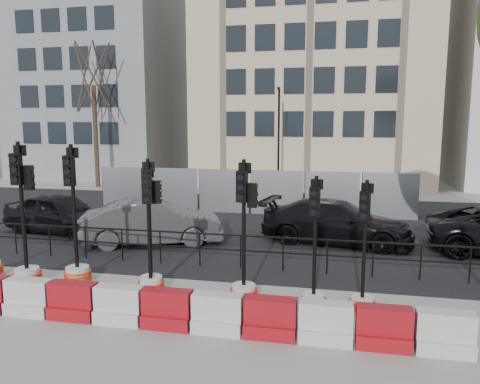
% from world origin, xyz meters
% --- Properties ---
extents(ground, '(120.00, 120.00, 0.00)m').
position_xyz_m(ground, '(0.00, 0.00, 0.00)').
color(ground, '#51514C').
rests_on(ground, ground).
extents(sidewalk_near, '(40.00, 6.00, 0.02)m').
position_xyz_m(sidewalk_near, '(0.00, -3.00, 0.01)').
color(sidewalk_near, gray).
rests_on(sidewalk_near, ground).
extents(road, '(40.00, 14.00, 0.03)m').
position_xyz_m(road, '(0.00, 7.00, 0.01)').
color(road, black).
rests_on(road, ground).
extents(sidewalk_far, '(40.00, 4.00, 0.02)m').
position_xyz_m(sidewalk_far, '(0.00, 16.00, 0.01)').
color(sidewalk_far, gray).
rests_on(sidewalk_far, ground).
extents(building_grey, '(11.00, 9.06, 14.00)m').
position_xyz_m(building_grey, '(-14.00, 21.99, 7.00)').
color(building_grey, gray).
rests_on(building_grey, ground).
extents(building_cream, '(15.00, 10.06, 18.00)m').
position_xyz_m(building_cream, '(2.00, 21.99, 9.00)').
color(building_cream, beige).
rests_on(building_cream, ground).
extents(kerb_railing, '(18.00, 0.04, 1.00)m').
position_xyz_m(kerb_railing, '(0.00, 1.20, 0.69)').
color(kerb_railing, black).
rests_on(kerb_railing, ground).
extents(heras_fencing, '(14.33, 1.72, 2.00)m').
position_xyz_m(heras_fencing, '(0.57, 9.86, 0.65)').
color(heras_fencing, gray).
rests_on(heras_fencing, ground).
extents(lamp_post_far, '(0.12, 0.56, 6.00)m').
position_xyz_m(lamp_post_far, '(0.50, 14.98, 3.22)').
color(lamp_post_far, black).
rests_on(lamp_post_far, ground).
extents(tree_bare_far, '(2.00, 2.00, 9.00)m').
position_xyz_m(tree_bare_far, '(-11.00, 15.50, 6.65)').
color(tree_bare_far, '#473828').
rests_on(tree_bare_far, ground).
extents(barrier_row, '(12.55, 0.50, 0.80)m').
position_xyz_m(barrier_row, '(-0.00, -2.80, 0.37)').
color(barrier_row, '#B70E25').
rests_on(barrier_row, ground).
extents(traffic_signal_b, '(0.72, 0.72, 3.66)m').
position_xyz_m(traffic_signal_b, '(-3.87, -1.18, 0.87)').
color(traffic_signal_b, white).
rests_on(traffic_signal_b, ground).
extents(traffic_signal_c, '(0.71, 0.71, 3.59)m').
position_xyz_m(traffic_signal_c, '(-2.70, -0.78, 0.74)').
color(traffic_signal_c, white).
rests_on(traffic_signal_c, ground).
extents(traffic_signal_d, '(0.65, 0.65, 3.28)m').
position_xyz_m(traffic_signal_d, '(-0.57, -0.99, 0.78)').
color(traffic_signal_d, white).
rests_on(traffic_signal_d, ground).
extents(traffic_signal_e, '(0.62, 0.62, 3.15)m').
position_xyz_m(traffic_signal_e, '(-0.55, -1.11, 0.65)').
color(traffic_signal_e, white).
rests_on(traffic_signal_e, ground).
extents(traffic_signal_f, '(0.65, 0.65, 3.32)m').
position_xyz_m(traffic_signal_f, '(1.76, -1.11, 0.79)').
color(traffic_signal_f, white).
rests_on(traffic_signal_f, ground).
extents(traffic_signal_g, '(0.59, 0.59, 3.00)m').
position_xyz_m(traffic_signal_g, '(3.37, -1.26, 0.62)').
color(traffic_signal_g, white).
rests_on(traffic_signal_g, ground).
extents(traffic_signal_h, '(0.58, 0.58, 2.93)m').
position_xyz_m(traffic_signal_h, '(4.41, -1.22, 0.61)').
color(traffic_signal_h, white).
rests_on(traffic_signal_h, ground).
extents(car_a, '(3.51, 5.11, 1.50)m').
position_xyz_m(car_a, '(-6.24, 4.01, 0.75)').
color(car_a, black).
rests_on(car_a, ground).
extents(car_b, '(4.61, 5.70, 1.53)m').
position_xyz_m(car_b, '(-2.26, 3.24, 0.77)').
color(car_b, '#444448').
rests_on(car_b, ground).
extents(car_c, '(3.75, 5.79, 1.48)m').
position_xyz_m(car_c, '(3.83, 4.63, 0.74)').
color(car_c, black).
rests_on(car_c, ground).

